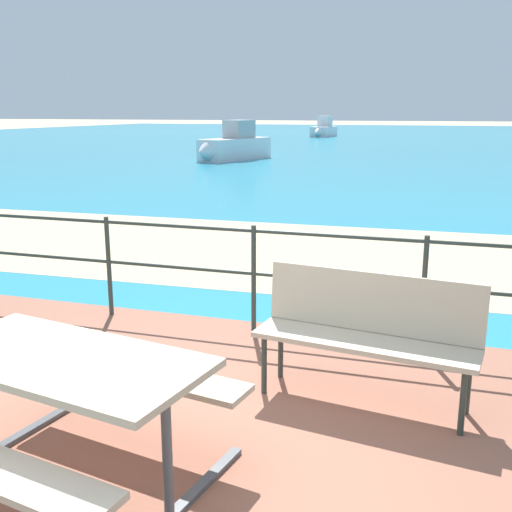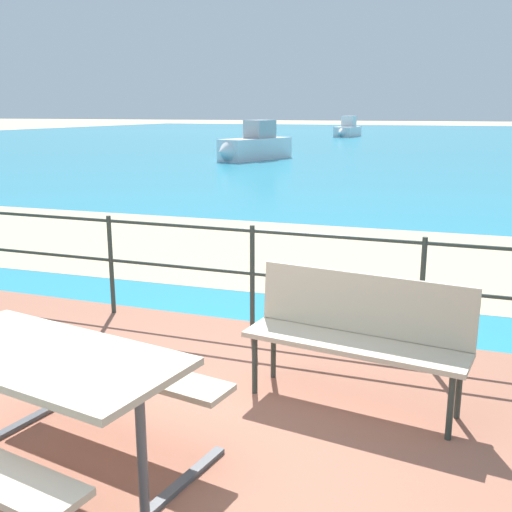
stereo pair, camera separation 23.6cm
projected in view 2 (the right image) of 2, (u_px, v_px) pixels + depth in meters
The scene contains 9 objects.
ground_plane at pixel (105, 483), 3.35m from camera, with size 240.00×240.00×0.00m, color tan.
patio_paving at pixel (105, 479), 3.34m from camera, with size 6.40×5.20×0.06m, color #935B47.
sea_water at pixel (447, 142), 39.91m from camera, with size 90.00×90.00×0.01m, color teal.
beach_strip at pixel (334, 255), 8.63m from camera, with size 54.00×4.26×0.01m, color tan.
picnic_table at pixel (47, 384), 3.15m from camera, with size 1.72×1.60×0.74m.
park_bench at pixel (358, 327), 4.06m from camera, with size 1.54×0.61×0.88m.
railing_fence at pixel (252, 264), 5.37m from camera, with size 5.94×0.04×0.98m.
boat_near at pixel (347, 130), 47.12m from camera, with size 1.59×3.97×1.59m.
boat_far at pixel (254, 146), 25.02m from camera, with size 2.21×4.24×1.62m.
Camera 2 is at (1.79, -2.49, 2.02)m, focal length 42.17 mm.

